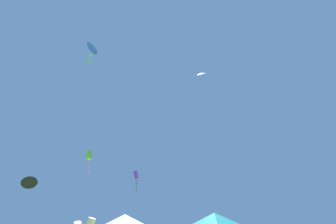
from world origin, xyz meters
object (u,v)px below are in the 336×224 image
kite_blue_delta (93,49)px  kite_black_delta (29,182)px  canopy_tent_teal (215,222)px  kite_lime_delta (201,74)px  kite_purple_box (136,176)px  kite_lime_box (89,156)px

kite_blue_delta → kite_black_delta: size_ratio=1.92×
canopy_tent_teal → kite_lime_delta: 16.96m
kite_purple_box → kite_blue_delta: bearing=-101.0°
kite_black_delta → kite_lime_box: bearing=49.5°
kite_black_delta → kite_lime_delta: (15.56, 2.53, 12.45)m
kite_blue_delta → kite_black_delta: kite_blue_delta is taller
kite_lime_box → kite_black_delta: bearing=-130.5°
kite_lime_delta → canopy_tent_teal: bearing=-93.6°
kite_lime_box → kite_lime_delta: size_ratio=1.08×
canopy_tent_teal → kite_purple_box: bearing=120.0°
canopy_tent_teal → kite_blue_delta: 21.45m
kite_lime_box → canopy_tent_teal: bearing=-29.4°
canopy_tent_teal → kite_lime_delta: (0.36, 5.65, 15.99)m
kite_blue_delta → kite_black_delta: bearing=165.7°
canopy_tent_teal → kite_black_delta: size_ratio=2.13×
kite_black_delta → kite_lime_box: size_ratio=0.70×
kite_black_delta → kite_lime_box: (3.15, 3.69, 3.49)m
kite_black_delta → kite_purple_box: bearing=63.6°
kite_black_delta → kite_lime_delta: kite_lime_delta is taller
kite_black_delta → kite_purple_box: kite_purple_box is taller
canopy_tent_teal → kite_blue_delta: bearing=169.3°
kite_blue_delta → kite_lime_delta: size_ratio=1.46×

